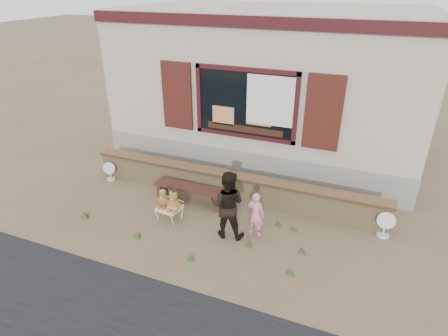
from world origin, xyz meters
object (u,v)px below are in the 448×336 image
at_px(bench, 190,191).
at_px(teddy_bear_right, 174,200).
at_px(folding_chair, 169,209).
at_px(child, 256,214).
at_px(teddy_bear_left, 163,198).
at_px(adult, 227,205).

distance_m(bench, teddy_bear_right, 0.80).
distance_m(folding_chair, child, 1.90).
xyz_separation_m(teddy_bear_right, child, (1.74, 0.18, -0.02)).
relative_size(teddy_bear_left, child, 0.40).
xyz_separation_m(bench, child, (1.76, -0.60, 0.17)).
distance_m(teddy_bear_left, teddy_bear_right, 0.28).
relative_size(teddy_bear_left, adult, 0.27).
relative_size(bench, folding_chair, 3.27).
distance_m(folding_chair, teddy_bear_right, 0.29).
bearing_deg(bench, teddy_bear_right, -87.76).
bearing_deg(bench, adult, -32.64).
distance_m(teddy_bear_left, child, 2.02).
distance_m(bench, teddy_bear_left, 0.81).
distance_m(child, adult, 0.61).
bearing_deg(folding_chair, bench, 88.14).
relative_size(teddy_bear_right, adult, 0.31).
bearing_deg(adult, folding_chair, -10.07).
bearing_deg(teddy_bear_left, teddy_bear_right, 0.00).
bearing_deg(adult, child, -165.22).
height_order(folding_chair, child, child).
height_order(folding_chair, adult, adult).
bearing_deg(folding_chair, teddy_bear_left, -180.00).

